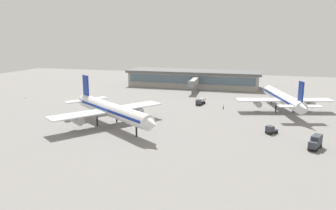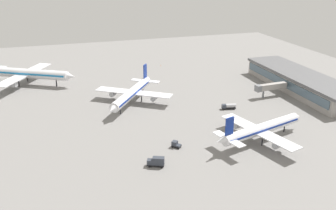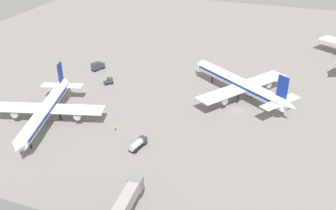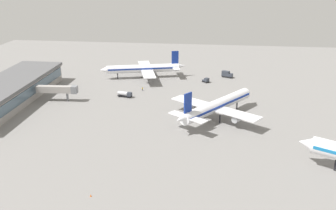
{
  "view_description": "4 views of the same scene",
  "coord_description": "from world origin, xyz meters",
  "px_view_note": "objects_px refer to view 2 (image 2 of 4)",
  "views": [
    {
      "loc": [
        -45.41,
        96.94,
        27.36
      ],
      "look_at": [
        -14.54,
        -8.0,
        3.99
      ],
      "focal_mm": 34.41,
      "sensor_mm": 36.0,
      "label": 1
    },
    {
      "loc": [
        -156.53,
        40.37,
        61.96
      ],
      "look_at": [
        -21.5,
        -2.15,
        5.32
      ],
      "focal_mm": 38.17,
      "sensor_mm": 36.0,
      "label": 2
    },
    {
      "loc": [
        15.58,
        -110.54,
        61.23
      ],
      "look_at": [
        -19.11,
        -13.9,
        5.32
      ],
      "focal_mm": 40.87,
      "sensor_mm": 36.0,
      "label": 3
    },
    {
      "loc": [
        142.02,
        8.33,
        56.17
      ],
      "look_at": [
        -6.52,
        -10.07,
        2.62
      ],
      "focal_mm": 43.19,
      "sensor_mm": 36.0,
      "label": 4
    }
  ],
  "objects_px": {
    "airplane_at_gate": "(132,92)",
    "catering_truck": "(156,162)",
    "safety_cone_near_gate": "(161,66)",
    "airplane_taxiing": "(27,73)",
    "fuel_truck": "(229,106)",
    "ground_crew_worker": "(227,117)",
    "baggage_tug": "(176,144)",
    "airplane_distant": "(261,129)"
  },
  "relations": [
    {
      "from": "fuel_truck",
      "to": "ground_crew_worker",
      "type": "height_order",
      "value": "fuel_truck"
    },
    {
      "from": "airplane_taxiing",
      "to": "airplane_distant",
      "type": "distance_m",
      "value": 129.32
    },
    {
      "from": "airplane_at_gate",
      "to": "airplane_distant",
      "type": "distance_m",
      "value": 64.17
    },
    {
      "from": "airplane_at_gate",
      "to": "catering_truck",
      "type": "height_order",
      "value": "airplane_at_gate"
    },
    {
      "from": "baggage_tug",
      "to": "safety_cone_near_gate",
      "type": "height_order",
      "value": "baggage_tug"
    },
    {
      "from": "catering_truck",
      "to": "safety_cone_near_gate",
      "type": "xyz_separation_m",
      "value": [
        115.91,
        -35.6,
        -1.4
      ]
    },
    {
      "from": "fuel_truck",
      "to": "safety_cone_near_gate",
      "type": "xyz_separation_m",
      "value": [
        78.61,
        9.08,
        -1.09
      ]
    },
    {
      "from": "catering_truck",
      "to": "ground_crew_worker",
      "type": "distance_m",
      "value": 47.38
    },
    {
      "from": "airplane_distant",
      "to": "catering_truck",
      "type": "distance_m",
      "value": 42.38
    },
    {
      "from": "airplane_at_gate",
      "to": "safety_cone_near_gate",
      "type": "bearing_deg",
      "value": -173.35
    },
    {
      "from": "airplane_taxiing",
      "to": "ground_crew_worker",
      "type": "relative_size",
      "value": 29.97
    },
    {
      "from": "airplane_taxiing",
      "to": "baggage_tug",
      "type": "bearing_deg",
      "value": -30.04
    },
    {
      "from": "ground_crew_worker",
      "to": "catering_truck",
      "type": "bearing_deg",
      "value": 85.2
    },
    {
      "from": "fuel_truck",
      "to": "ground_crew_worker",
      "type": "bearing_deg",
      "value": 71.05
    },
    {
      "from": "baggage_tug",
      "to": "airplane_taxiing",
      "type": "bearing_deg",
      "value": -15.06
    },
    {
      "from": "airplane_at_gate",
      "to": "airplane_taxiing",
      "type": "distance_m",
      "value": 65.87
    },
    {
      "from": "airplane_at_gate",
      "to": "ground_crew_worker",
      "type": "height_order",
      "value": "airplane_at_gate"
    },
    {
      "from": "airplane_taxiing",
      "to": "airplane_at_gate",
      "type": "bearing_deg",
      "value": -12.91
    },
    {
      "from": "airplane_at_gate",
      "to": "fuel_truck",
      "type": "height_order",
      "value": "airplane_at_gate"
    },
    {
      "from": "fuel_truck",
      "to": "safety_cone_near_gate",
      "type": "bearing_deg",
      "value": -71.35
    },
    {
      "from": "safety_cone_near_gate",
      "to": "airplane_distant",
      "type": "bearing_deg",
      "value": -176.74
    },
    {
      "from": "airplane_taxiing",
      "to": "ground_crew_worker",
      "type": "bearing_deg",
      "value": -12.75
    },
    {
      "from": "airplane_distant",
      "to": "safety_cone_near_gate",
      "type": "height_order",
      "value": "airplane_distant"
    },
    {
      "from": "airplane_distant",
      "to": "baggage_tug",
      "type": "relative_size",
      "value": 11.56
    },
    {
      "from": "ground_crew_worker",
      "to": "airplane_distant",
      "type": "bearing_deg",
      "value": 148.34
    },
    {
      "from": "airplane_at_gate",
      "to": "airplane_distant",
      "type": "bearing_deg",
      "value": 70.07
    },
    {
      "from": "baggage_tug",
      "to": "safety_cone_near_gate",
      "type": "relative_size",
      "value": 6.18
    },
    {
      "from": "airplane_taxiing",
      "to": "catering_truck",
      "type": "relative_size",
      "value": 8.49
    },
    {
      "from": "safety_cone_near_gate",
      "to": "fuel_truck",
      "type": "bearing_deg",
      "value": -173.41
    },
    {
      "from": "airplane_at_gate",
      "to": "safety_cone_near_gate",
      "type": "distance_m",
      "value": 65.74
    },
    {
      "from": "airplane_taxiing",
      "to": "fuel_truck",
      "type": "distance_m",
      "value": 110.05
    },
    {
      "from": "airplane_at_gate",
      "to": "safety_cone_near_gate",
      "type": "height_order",
      "value": "airplane_at_gate"
    },
    {
      "from": "airplane_distant",
      "to": "safety_cone_near_gate",
      "type": "bearing_deg",
      "value": 77.67
    },
    {
      "from": "airplane_taxiing",
      "to": "ground_crew_worker",
      "type": "xyz_separation_m",
      "value": [
        -75.27,
        -82.46,
        -5.26
      ]
    },
    {
      "from": "airplane_distant",
      "to": "airplane_at_gate",
      "type": "bearing_deg",
      "value": 109.76
    },
    {
      "from": "ground_crew_worker",
      "to": "safety_cone_near_gate",
      "type": "xyz_separation_m",
      "value": [
        88.58,
        3.09,
        -0.55
      ]
    },
    {
      "from": "airplane_at_gate",
      "to": "ground_crew_worker",
      "type": "xyz_separation_m",
      "value": [
        -30.73,
        -33.94,
        -4.34
      ]
    },
    {
      "from": "airplane_at_gate",
      "to": "airplane_taxiing",
      "type": "bearing_deg",
      "value": -97.83
    },
    {
      "from": "airplane_at_gate",
      "to": "catering_truck",
      "type": "xyz_separation_m",
      "value": [
        -58.07,
        4.74,
        -3.49
      ]
    },
    {
      "from": "fuel_truck",
      "to": "catering_truck",
      "type": "bearing_deg",
      "value": 51.92
    },
    {
      "from": "baggage_tug",
      "to": "ground_crew_worker",
      "type": "distance_m",
      "value": 33.18
    },
    {
      "from": "airplane_taxiing",
      "to": "safety_cone_near_gate",
      "type": "height_order",
      "value": "airplane_taxiing"
    }
  ]
}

